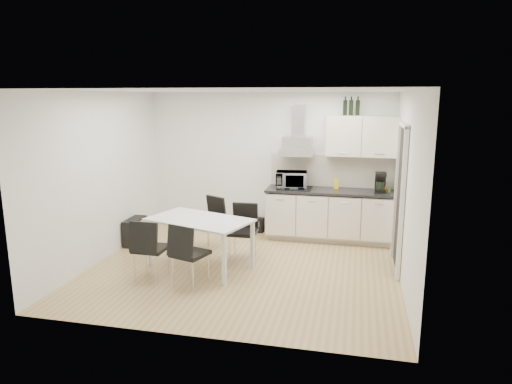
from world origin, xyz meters
The scene contains 15 objects.
ground centered at (0.00, 0.00, 0.00)m, with size 4.50×4.50×0.00m, color tan.
wall_back centered at (0.00, 2.00, 1.30)m, with size 4.50×0.10×2.60m, color white.
wall_front centered at (0.00, -2.00, 1.30)m, with size 4.50×0.10×2.60m, color white.
wall_left centered at (-2.25, 0.00, 1.30)m, with size 0.10×4.00×2.60m, color white.
wall_right centered at (2.25, 0.00, 1.30)m, with size 0.10×4.00×2.60m, color white.
ceiling centered at (0.00, 0.00, 2.60)m, with size 4.50×4.50×0.00m, color white.
doorway centered at (2.21, 0.55, 1.05)m, with size 0.08×1.04×2.10m, color white.
kitchenette centered at (1.18, 1.73, 0.83)m, with size 2.22×0.64×2.52m.
dining_table centered at (-0.64, -0.05, 0.67)m, with size 1.67×1.26×0.75m.
chair_far_left centered at (-0.79, 0.76, 0.44)m, with size 0.44×0.50×0.88m, color black, non-canonical shape.
chair_far_right centered at (-0.10, 0.39, 0.44)m, with size 0.44×0.50×0.88m, color black, non-canonical shape.
chair_near_left centered at (-1.15, -0.64, 0.44)m, with size 0.44×0.50×0.88m, color black, non-canonical shape.
chair_near_right centered at (-0.54, -0.72, 0.44)m, with size 0.44×0.50×0.88m, color black, non-canonical shape.
guitar_amp centered at (-2.12, 0.75, 0.23)m, with size 0.26×0.55×0.45m.
floor_speaker centered at (-0.16, 1.90, 0.14)m, with size 0.17×0.15×0.28m, color black.
Camera 1 is at (1.59, -6.21, 2.52)m, focal length 32.00 mm.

